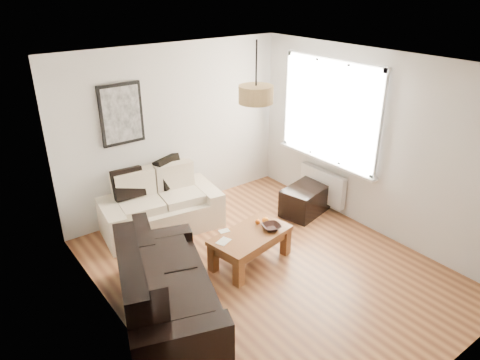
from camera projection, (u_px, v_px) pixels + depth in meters
floor at (268, 269)px, 5.73m from camera, size 4.50×4.50×0.00m
ceiling at (274, 65)px, 4.65m from camera, size 3.80×4.50×0.00m
wall_back at (176, 130)px, 6.82m from camera, size 3.80×0.04×2.60m
wall_front at (453, 270)px, 3.56m from camera, size 3.80×0.04×2.60m
wall_left at (117, 228)px, 4.15m from camera, size 0.04×4.50×2.60m
wall_right at (373, 144)px, 6.23m from camera, size 0.04×4.50×2.60m
window_bay at (331, 111)px, 6.66m from camera, size 0.14×1.90×1.60m
radiator at (322, 185)px, 7.15m from camera, size 0.10×0.90×0.52m
poster at (121, 114)px, 6.17m from camera, size 0.62×0.04×0.87m
pendant_shade at (256, 94)px, 5.02m from camera, size 0.40×0.40×0.20m
loveseat_cream at (160, 202)px, 6.52m from camera, size 1.82×1.16×0.85m
sofa_leather at (166, 283)px, 4.80m from camera, size 1.50×2.14×0.84m
coffee_table at (250, 248)px, 5.79m from camera, size 1.15×0.76×0.44m
ottoman at (305, 200)px, 7.02m from camera, size 0.87×0.67×0.44m
cushion_left at (128, 183)px, 6.33m from camera, size 0.45×0.17×0.44m
cushion_right at (169, 172)px, 6.69m from camera, size 0.47×0.29×0.45m
fruit_bowl at (272, 227)px, 5.79m from camera, size 0.30×0.30×0.06m
orange_a at (265, 220)px, 5.93m from camera, size 0.11×0.11×0.09m
orange_b at (265, 219)px, 5.95m from camera, size 0.07×0.07×0.06m
orange_c at (258, 222)px, 5.89m from camera, size 0.08×0.08×0.07m
papers at (224, 241)px, 5.53m from camera, size 0.22×0.18×0.01m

